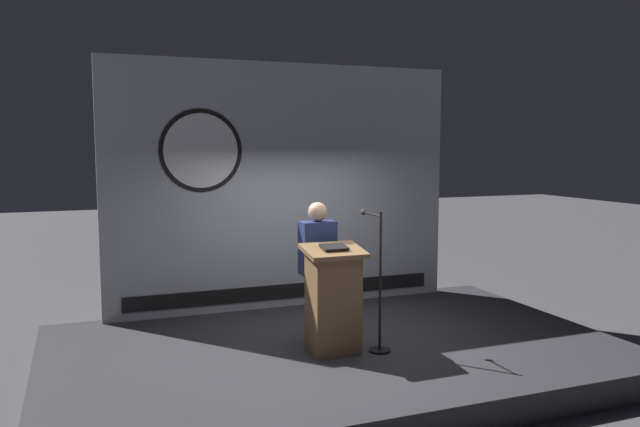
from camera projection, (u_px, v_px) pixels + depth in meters
ground_plane at (335, 369)px, 7.23m from camera, size 40.00×40.00×0.00m
stage_platform at (335, 356)px, 7.21m from camera, size 6.40×4.00×0.30m
banner_display at (283, 187)px, 8.72m from camera, size 4.92×0.12×3.38m
podium at (333, 300)px, 6.82m from camera, size 0.64×0.50×1.20m
speaker_person at (318, 271)px, 7.24m from camera, size 0.40×0.26×1.61m
microphone_stand at (377, 301)px, 6.92m from camera, size 0.24×0.60×1.55m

